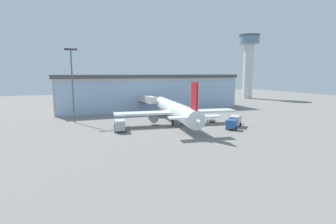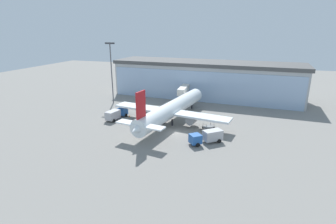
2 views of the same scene
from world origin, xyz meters
name	(u,v)px [view 1 (image 1 of 2)]	position (x,y,z in m)	size (l,w,h in m)	color
ground	(199,128)	(0.00, 0.00, 0.00)	(240.00, 240.00, 0.00)	gray
terminal_building	(149,92)	(0.00, 37.01, 6.28)	(66.12, 18.66, 12.56)	#B5B5B5
jet_bridge	(145,100)	(-4.97, 26.86, 4.52)	(3.13, 14.58, 5.89)	beige
control_tower	(248,58)	(61.03, 55.75, 20.63)	(10.43, 10.43, 32.45)	silver
apron_light_mast	(72,79)	(-27.41, 19.18, 11.46)	(3.20, 0.40, 19.40)	#59595E
airplane	(175,110)	(-3.38, 6.81, 3.55)	(31.59, 36.59, 11.29)	white
catering_truck	(120,124)	(-18.44, 4.71, 1.47)	(3.59, 7.58, 2.65)	#2659A5
fuel_truck	(234,122)	(7.68, -3.29, 1.47)	(6.97, 6.42, 2.65)	#2659A5
baggage_cart	(211,120)	(6.59, 5.17, 0.50)	(3.12, 3.10, 1.50)	slate
safety_cone_nose	(181,128)	(-5.07, -0.15, 0.28)	(0.36, 0.36, 0.55)	orange
safety_cone_wingtip	(128,126)	(-15.78, 7.28, 0.28)	(0.36, 0.36, 0.55)	orange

